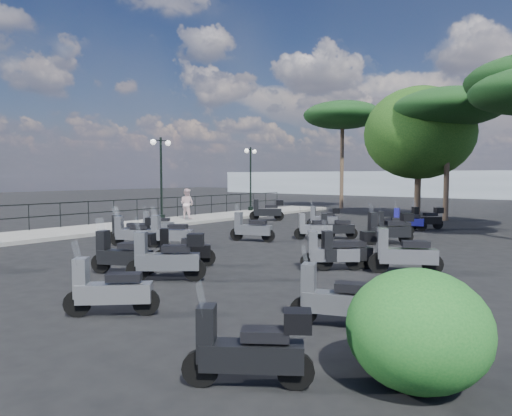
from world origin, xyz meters
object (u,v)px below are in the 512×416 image
Objects in this scene: scooter_26 at (426,219)px; scooter_24 at (330,253)px; pine_2 at (342,116)px; scooter_22 at (337,300)px; scooter_3 at (157,225)px; scooter_12 at (314,228)px; scooter_7 at (135,232)px; scooter_20 at (407,221)px; scooter_8 at (170,234)px; scooter_15 at (109,290)px; scooter_18 at (347,251)px; scooter_25 at (393,225)px; lamp_post_2 at (251,174)px; scooter_13 at (336,228)px; scooter_16 at (124,254)px; scooter_23 at (404,254)px; pine_0 at (449,108)px; scooter_19 at (389,229)px; scooter_21 at (250,349)px; scooter_9 at (251,229)px; scooter_14 at (324,218)px; pedestrian_far at (187,204)px; lamp_post_1 at (161,173)px; scooter_17 at (183,250)px; scooter_4 at (267,210)px; scooter_11 at (167,258)px; broadleaf_tree at (419,133)px; scooter_2 at (129,232)px.

scooter_24 is at bearing 139.87° from scooter_26.
scooter_22 is at bearing -62.66° from pine_2.
scooter_3 is 0.99× the size of scooter_12.
scooter_20 is at bearing -61.86° from scooter_7.
scooter_15 is (4.89, -5.66, -0.03)m from scooter_8.
scooter_20 is (-1.77, 9.33, -0.05)m from scooter_18.
scooter_20 is 1.11× the size of scooter_25.
lamp_post_2 reaches higher than scooter_22.
scooter_16 is at bearing 136.50° from scooter_13.
scooter_25 is at bearing -6.40° from scooter_23.
scooter_25 is (1.97, 2.85, 0.01)m from scooter_12.
pine_2 is (-12.51, 24.18, 6.41)m from scooter_22.
pine_2 reaches higher than scooter_12.
pine_0 is (-0.17, 7.98, 5.60)m from scooter_25.
scooter_19 is 1.11× the size of scooter_21.
scooter_24 is (-0.29, -0.31, -0.04)m from scooter_18.
lamp_post_2 reaches higher than scooter_9.
scooter_18 is 23.52m from pine_2.
scooter_21 is at bearing -164.85° from scooter_3.
scooter_24 is 0.92× the size of scooter_25.
scooter_15 is at bearing 97.74° from scooter_22.
pine_0 is at bearing -45.68° from scooter_14.
pedestrian_far reaches higher than scooter_22.
scooter_13 is (10.54, -7.93, -2.08)m from lamp_post_2.
scooter_15 is 0.18× the size of pine_0.
scooter_23 reaches higher than scooter_21.
scooter_22 reaches higher than scooter_3.
lamp_post_1 is 2.82× the size of scooter_14.
pine_2 is (-6.97, 22.35, 6.39)m from scooter_17.
scooter_15 is (7.85, -7.56, 0.03)m from scooter_3.
scooter_25 is (-3.56, 11.37, -0.00)m from scooter_22.
scooter_22 is at bearing 171.74° from scooter_13.
scooter_4 is 13.93m from scooter_16.
pedestrian_far reaches higher than scooter_11.
scooter_17 is at bearing 124.16° from scooter_26.
scooter_17 is at bearing -142.39° from scooter_7.
broadleaf_tree reaches higher than lamp_post_1.
scooter_11 is at bearing 146.51° from scooter_12.
scooter_26 reaches higher than scooter_24.
scooter_16 is (9.47, -16.73, -2.00)m from lamp_post_2.
pine_0 reaches higher than scooter_3.
scooter_25 is 0.20× the size of pine_0.
lamp_post_2 is 10.65m from broadleaf_tree.
scooter_14 is at bearing -27.64° from scooter_15.
scooter_2 is at bearing -46.75° from lamp_post_1.
scooter_24 reaches higher than scooter_20.
scooter_22 is at bearing -53.79° from lamp_post_2.
scooter_25 is at bearing 127.98° from scooter_26.
lamp_post_1 is 3.23× the size of scooter_21.
scooter_26 is (-2.59, 9.85, -0.00)m from scooter_23.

